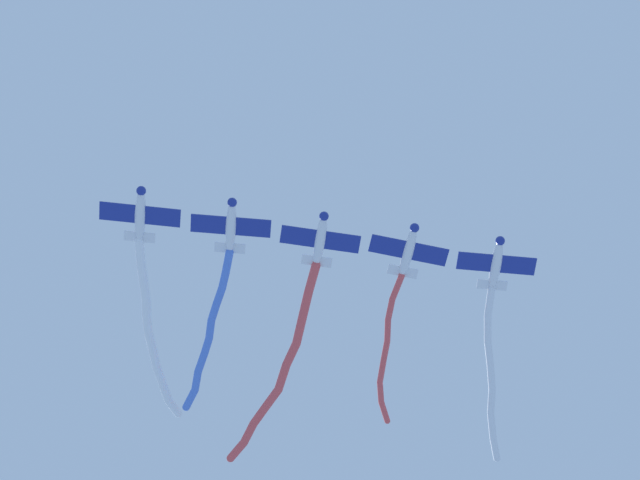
{
  "coord_description": "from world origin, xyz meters",
  "views": [
    {
      "loc": [
        14.47,
        23.15,
        4.8
      ],
      "look_at": [
        -2.89,
        -5.93,
        88.18
      ],
      "focal_mm": 50.7,
      "sensor_mm": 36.0,
      "label": 1
    }
  ],
  "objects_px": {
    "airplane_left_wing": "(231,226)",
    "airplane_trail": "(496,263)",
    "airplane_right_wing": "(320,239)",
    "airplane_slot": "(408,250)",
    "airplane_lead": "(140,214)"
  },
  "relations": [
    {
      "from": "airplane_left_wing",
      "to": "airplane_trail",
      "type": "relative_size",
      "value": 1.0
    },
    {
      "from": "airplane_left_wing",
      "to": "airplane_trail",
      "type": "distance_m",
      "value": 26.89
    },
    {
      "from": "airplane_left_wing",
      "to": "airplane_right_wing",
      "type": "bearing_deg",
      "value": 93.62
    },
    {
      "from": "airplane_left_wing",
      "to": "airplane_slot",
      "type": "xyz_separation_m",
      "value": [
        -16.59,
        6.83,
        0.0
      ]
    },
    {
      "from": "airplane_lead",
      "to": "airplane_right_wing",
      "type": "bearing_deg",
      "value": 92.14
    },
    {
      "from": "airplane_right_wing",
      "to": "airplane_lead",
      "type": "bearing_deg",
      "value": -90.21
    },
    {
      "from": "airplane_slot",
      "to": "airplane_trail",
      "type": "xyz_separation_m",
      "value": [
        -8.27,
        3.41,
        -0.3
      ]
    },
    {
      "from": "airplane_lead",
      "to": "airplane_right_wing",
      "type": "distance_m",
      "value": 17.93
    },
    {
      "from": "airplane_lead",
      "to": "airplane_right_wing",
      "type": "relative_size",
      "value": 0.99
    },
    {
      "from": "airplane_slot",
      "to": "airplane_trail",
      "type": "distance_m",
      "value": 8.95
    },
    {
      "from": "airplane_left_wing",
      "to": "airplane_slot",
      "type": "distance_m",
      "value": 17.94
    },
    {
      "from": "airplane_left_wing",
      "to": "airplane_right_wing",
      "type": "distance_m",
      "value": 8.98
    },
    {
      "from": "airplane_left_wing",
      "to": "airplane_slot",
      "type": "height_order",
      "value": "same"
    },
    {
      "from": "airplane_right_wing",
      "to": "airplane_slot",
      "type": "xyz_separation_m",
      "value": [
        -8.29,
        3.42,
        0.3
      ]
    },
    {
      "from": "airplane_lead",
      "to": "airplane_slot",
      "type": "bearing_deg",
      "value": 92.14
    }
  ]
}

